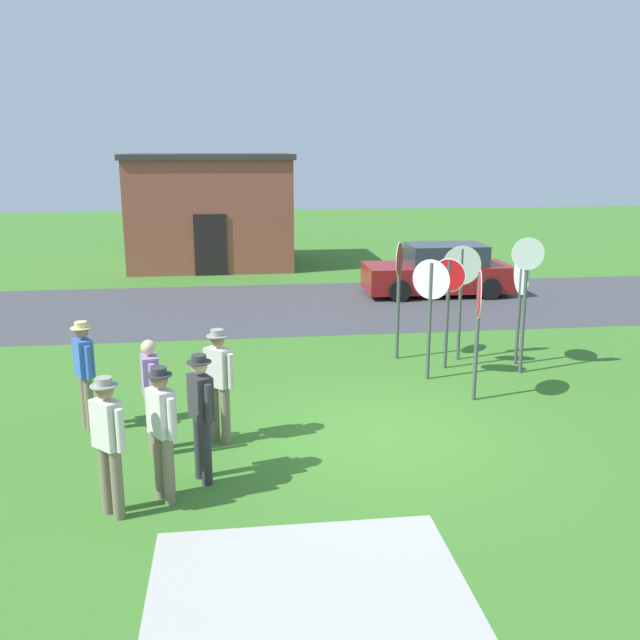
{
  "coord_description": "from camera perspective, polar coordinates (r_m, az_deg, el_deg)",
  "views": [
    {
      "loc": [
        -2.2,
        -9.63,
        4.28
      ],
      "look_at": [
        -0.69,
        2.28,
        1.3
      ],
      "focal_mm": 39.01,
      "sensor_mm": 36.0,
      "label": 1
    }
  ],
  "objects": [
    {
      "name": "stop_sign_tallest",
      "position": [
        13.04,
        9.05,
        1.77
      ],
      "size": [
        0.57,
        0.5,
        2.3
      ],
      "color": "#474C4C",
      "rests_on": "ground"
    },
    {
      "name": "person_with_sunhat",
      "position": [
        11.25,
        -18.76,
        -3.86
      ],
      "size": [
        0.36,
        0.51,
        1.74
      ],
      "color": "#7A6B56",
      "rests_on": "ground"
    },
    {
      "name": "person_holding_notes",
      "position": [
        9.17,
        -9.73,
        -7.35
      ],
      "size": [
        0.35,
        0.52,
        1.74
      ],
      "color": "#2D2D33",
      "rests_on": "ground"
    },
    {
      "name": "stop_sign_leaning_left",
      "position": [
        12.07,
        12.85,
        0.69
      ],
      "size": [
        0.24,
        0.8,
        2.3
      ],
      "color": "#474C4C",
      "rests_on": "ground"
    },
    {
      "name": "person_in_teal",
      "position": [
        10.33,
        -8.3,
        -4.83
      ],
      "size": [
        0.45,
        0.41,
        1.74
      ],
      "color": "#7A6B56",
      "rests_on": "ground"
    },
    {
      "name": "street_asphalt",
      "position": [
        19.36,
        -0.55,
        1.19
      ],
      "size": [
        60.0,
        6.4,
        0.01
      ],
      "primitive_type": "cube",
      "color": "#424247",
      "rests_on": "ground"
    },
    {
      "name": "concrete_path",
      "position": [
        7.47,
        -0.96,
        -21.02
      ],
      "size": [
        3.2,
        2.4,
        0.01
      ],
      "primitive_type": "cube",
      "color": "#ADAAA3",
      "rests_on": "ground"
    },
    {
      "name": "building_background",
      "position": [
        26.37,
        -8.92,
        8.91
      ],
      "size": [
        5.94,
        4.87,
        4.07
      ],
      "color": "brown",
      "rests_on": "ground"
    },
    {
      "name": "stop_sign_low_front",
      "position": [
        13.83,
        16.52,
        2.79
      ],
      "size": [
        0.61,
        0.16,
        2.65
      ],
      "color": "#474C4C",
      "rests_on": "ground"
    },
    {
      "name": "ground_plane",
      "position": [
        10.77,
        5.23,
        -9.55
      ],
      "size": [
        80.0,
        80.0,
        0.0
      ],
      "primitive_type": "plane",
      "color": "#3D7528"
    },
    {
      "name": "parked_car_on_street",
      "position": [
        21.08,
        9.73,
        3.93
      ],
      "size": [
        4.32,
        2.06,
        1.51
      ],
      "color": "maroon",
      "rests_on": "ground"
    },
    {
      "name": "stop_sign_center_cluster",
      "position": [
        14.36,
        16.14,
        2.47
      ],
      "size": [
        0.07,
        0.82,
        2.27
      ],
      "color": "#474C4C",
      "rests_on": "ground"
    },
    {
      "name": "stop_sign_rear_right",
      "position": [
        14.42,
        11.49,
        3.07
      ],
      "size": [
        0.8,
        0.13,
        2.37
      ],
      "color": "#474C4C",
      "rests_on": "ground"
    },
    {
      "name": "person_on_left",
      "position": [
        8.57,
        -16.98,
        -9.32
      ],
      "size": [
        0.43,
        0.43,
        1.74
      ],
      "color": "#7A6B56",
      "rests_on": "ground"
    },
    {
      "name": "stop_sign_far_back",
      "position": [
        13.79,
        10.46,
        2.03
      ],
      "size": [
        0.58,
        0.35,
        2.21
      ],
      "color": "#474C4C",
      "rests_on": "ground"
    },
    {
      "name": "person_in_dark_shirt",
      "position": [
        8.77,
        -12.84,
        -8.51
      ],
      "size": [
        0.39,
        0.48,
        1.74
      ],
      "color": "#7A6B56",
      "rests_on": "ground"
    },
    {
      "name": "stop_sign_rear_left",
      "position": [
        14.25,
        6.49,
        3.25
      ],
      "size": [
        0.3,
        0.65,
        2.45
      ],
      "color": "#474C4C",
      "rests_on": "ground"
    },
    {
      "name": "person_in_blue",
      "position": [
        10.15,
        -13.69,
        -5.62
      ],
      "size": [
        0.29,
        0.56,
        1.69
      ],
      "color": "#7A6B56",
      "rests_on": "ground"
    }
  ]
}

